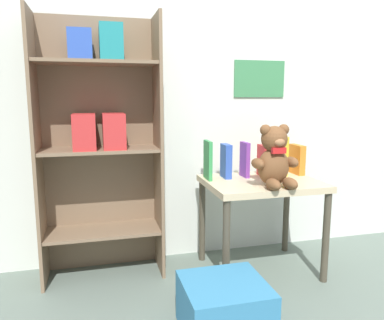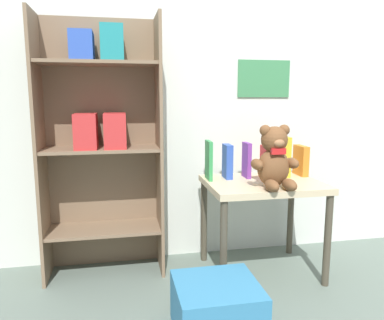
% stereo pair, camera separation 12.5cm
% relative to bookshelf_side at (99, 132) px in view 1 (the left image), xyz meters
% --- Properties ---
extents(wall_back, '(4.80, 0.07, 2.50)m').
position_rel_bookshelf_side_xyz_m(wall_back, '(0.84, 0.16, 0.40)').
color(wall_back, silver).
rests_on(wall_back, ground_plane).
extents(bookshelf_side, '(0.68, 0.30, 1.50)m').
position_rel_bookshelf_side_xyz_m(bookshelf_side, '(0.00, 0.00, 0.00)').
color(bookshelf_side, '#7F664C').
rests_on(bookshelf_side, ground_plane).
extents(display_table, '(0.66, 0.52, 0.56)m').
position_rel_bookshelf_side_xyz_m(display_table, '(0.91, -0.22, -0.36)').
color(display_table, beige).
rests_on(display_table, ground_plane).
extents(teddy_bear, '(0.26, 0.24, 0.34)m').
position_rel_bookshelf_side_xyz_m(teddy_bear, '(0.92, -0.37, -0.13)').
color(teddy_bear, brown).
rests_on(teddy_bear, display_table).
extents(book_standing_green, '(0.03, 0.14, 0.23)m').
position_rel_bookshelf_side_xyz_m(book_standing_green, '(0.62, -0.10, -0.17)').
color(book_standing_green, '#33934C').
rests_on(book_standing_green, display_table).
extents(book_standing_blue, '(0.04, 0.12, 0.20)m').
position_rel_bookshelf_side_xyz_m(book_standing_blue, '(0.74, -0.09, -0.18)').
color(book_standing_blue, '#2D51B7').
rests_on(book_standing_blue, display_table).
extents(book_standing_purple, '(0.03, 0.11, 0.21)m').
position_rel_bookshelf_side_xyz_m(book_standing_purple, '(0.86, -0.10, -0.18)').
color(book_standing_purple, purple).
rests_on(book_standing_purple, display_table).
extents(book_standing_red, '(0.04, 0.12, 0.19)m').
position_rel_bookshelf_side_xyz_m(book_standing_red, '(0.97, -0.10, -0.19)').
color(book_standing_red, red).
rests_on(book_standing_red, display_table).
extents(book_standing_yellow, '(0.05, 0.12, 0.25)m').
position_rel_bookshelf_side_xyz_m(book_standing_yellow, '(1.09, -0.11, -0.16)').
color(book_standing_yellow, gold).
rests_on(book_standing_yellow, display_table).
extents(book_standing_orange, '(0.04, 0.15, 0.19)m').
position_rel_bookshelf_side_xyz_m(book_standing_orange, '(1.21, -0.09, -0.19)').
color(book_standing_orange, orange).
rests_on(book_standing_orange, display_table).
extents(storage_bin, '(0.37, 0.35, 0.24)m').
position_rel_bookshelf_side_xyz_m(storage_bin, '(0.50, -0.75, -0.73)').
color(storage_bin, teal).
rests_on(storage_bin, ground_plane).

